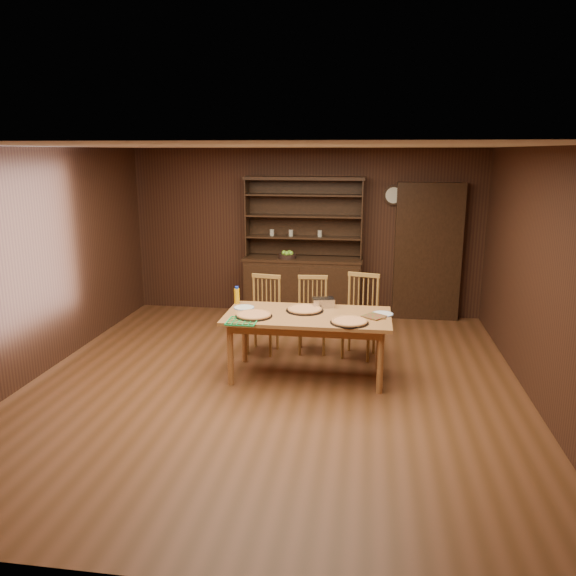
% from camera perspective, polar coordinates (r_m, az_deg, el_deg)
% --- Properties ---
extents(floor, '(6.00, 6.00, 0.00)m').
position_cam_1_polar(floor, '(6.38, -1.49, -9.81)').
color(floor, brown).
rests_on(floor, ground).
extents(room_shell, '(6.00, 6.00, 6.00)m').
position_cam_1_polar(room_shell, '(5.93, -1.58, 4.30)').
color(room_shell, white).
rests_on(room_shell, floor).
extents(china_hutch, '(1.84, 0.52, 2.17)m').
position_cam_1_polar(china_hutch, '(8.80, 1.52, 0.90)').
color(china_hutch, '#311B10').
rests_on(china_hutch, floor).
extents(doorway, '(1.00, 0.18, 2.10)m').
position_cam_1_polar(doorway, '(8.84, 14.01, 3.56)').
color(doorway, '#311B10').
rests_on(doorway, floor).
extents(wall_clock, '(0.30, 0.05, 0.30)m').
position_cam_1_polar(wall_clock, '(8.75, 10.67, 9.25)').
color(wall_clock, '#311B10').
rests_on(wall_clock, room_shell).
extents(dining_table, '(1.87, 0.93, 0.75)m').
position_cam_1_polar(dining_table, '(6.39, 2.02, -3.39)').
color(dining_table, '#A66E39').
rests_on(dining_table, floor).
extents(chair_left, '(0.46, 0.45, 1.00)m').
position_cam_1_polar(chair_left, '(7.29, -2.43, -2.38)').
color(chair_left, '#A17437').
rests_on(chair_left, floor).
extents(chair_center, '(0.43, 0.42, 0.99)m').
position_cam_1_polar(chair_center, '(7.30, 2.48, -2.42)').
color(chair_center, '#A17437').
rests_on(chair_center, floor).
extents(chair_right, '(0.52, 0.50, 1.05)m').
position_cam_1_polar(chair_right, '(7.17, 7.41, -2.49)').
color(chair_right, '#A17437').
rests_on(chair_right, floor).
extents(pizza_left, '(0.42, 0.42, 0.04)m').
position_cam_1_polar(pizza_left, '(6.29, -3.50, -2.75)').
color(pizza_left, black).
rests_on(pizza_left, dining_table).
extents(pizza_right, '(0.42, 0.42, 0.04)m').
position_cam_1_polar(pizza_right, '(6.07, 6.26, -3.41)').
color(pizza_right, black).
rests_on(pizza_right, dining_table).
extents(pizza_center, '(0.44, 0.44, 0.04)m').
position_cam_1_polar(pizza_center, '(6.49, 1.71, -2.20)').
color(pizza_center, black).
rests_on(pizza_center, dining_table).
extents(cooling_rack, '(0.32, 0.32, 0.01)m').
position_cam_1_polar(cooling_rack, '(6.11, -4.69, -3.37)').
color(cooling_rack, '#0CA147').
rests_on(cooling_rack, dining_table).
extents(plate_left, '(0.24, 0.24, 0.02)m').
position_cam_1_polar(plate_left, '(6.62, -4.49, -1.99)').
color(plate_left, white).
rests_on(plate_left, dining_table).
extents(plate_right, '(0.25, 0.25, 0.02)m').
position_cam_1_polar(plate_right, '(6.43, 9.57, -2.62)').
color(plate_right, white).
rests_on(plate_right, dining_table).
extents(foil_dish, '(0.29, 0.23, 0.10)m').
position_cam_1_polar(foil_dish, '(6.68, 3.59, -1.46)').
color(foil_dish, white).
rests_on(foil_dish, dining_table).
extents(juice_bottle, '(0.07, 0.07, 0.21)m').
position_cam_1_polar(juice_bottle, '(6.82, -5.22, -0.76)').
color(juice_bottle, '#E9A30C').
rests_on(juice_bottle, dining_table).
extents(pot_holder_a, '(0.22, 0.22, 0.01)m').
position_cam_1_polar(pot_holder_a, '(6.32, 8.93, -2.91)').
color(pot_holder_a, '#A21223').
rests_on(pot_holder_a, dining_table).
extents(pot_holder_b, '(0.31, 0.31, 0.02)m').
position_cam_1_polar(pot_holder_b, '(6.33, 8.75, -2.87)').
color(pot_holder_b, '#A21223').
rests_on(pot_holder_b, dining_table).
extents(fruit_bowl, '(0.27, 0.27, 0.12)m').
position_cam_1_polar(fruit_bowl, '(8.68, -0.06, 3.35)').
color(fruit_bowl, black).
rests_on(fruit_bowl, china_hutch).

